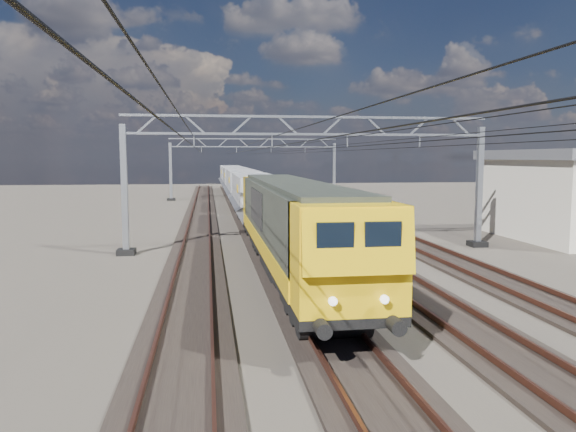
{
  "coord_description": "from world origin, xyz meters",
  "views": [
    {
      "loc": [
        -5.33,
        -25.12,
        4.96
      ],
      "look_at": [
        -1.88,
        -1.02,
        2.4
      ],
      "focal_mm": 35.0,
      "sensor_mm": 36.0,
      "label": 1
    }
  ],
  "objects": [
    {
      "name": "ground",
      "position": [
        0.0,
        0.0,
        0.0
      ],
      "size": [
        160.0,
        160.0,
        0.0
      ],
      "primitive_type": "plane",
      "color": "black",
      "rests_on": "ground"
    },
    {
      "name": "track_outer_west",
      "position": [
        -6.0,
        0.0,
        0.07
      ],
      "size": [
        2.6,
        140.0,
        0.3
      ],
      "color": "black",
      "rests_on": "ground"
    },
    {
      "name": "track_loco",
      "position": [
        -2.0,
        0.0,
        0.07
      ],
      "size": [
        2.6,
        140.0,
        0.3
      ],
      "color": "black",
      "rests_on": "ground"
    },
    {
      "name": "track_inner_east",
      "position": [
        2.0,
        0.0,
        0.07
      ],
      "size": [
        2.6,
        140.0,
        0.3
      ],
      "color": "black",
      "rests_on": "ground"
    },
    {
      "name": "track_outer_east",
      "position": [
        6.0,
        0.0,
        0.07
      ],
      "size": [
        2.6,
        140.0,
        0.3
      ],
      "color": "black",
      "rests_on": "ground"
    },
    {
      "name": "catenary_gantry_mid",
      "position": [
        0.0,
        4.0,
        3.91
      ],
      "size": [
        19.9,
        0.9,
        7.11
      ],
      "color": "#969CA4",
      "rests_on": "ground"
    },
    {
      "name": "catenary_gantry_far",
      "position": [
        0.0,
        40.0,
        3.91
      ],
      "size": [
        19.9,
        0.9,
        7.11
      ],
      "color": "#969CA4",
      "rests_on": "ground"
    },
    {
      "name": "overhead_wires",
      "position": [
        0.0,
        8.0,
        5.75
      ],
      "size": [
        12.03,
        140.0,
        0.53
      ],
      "color": "black",
      "rests_on": "ground"
    },
    {
      "name": "locomotive",
      "position": [
        -2.0,
        -2.91,
        2.33
      ],
      "size": [
        2.76,
        21.1,
        3.62
      ],
      "color": "black",
      "rests_on": "ground"
    },
    {
      "name": "hopper_wagon_lead",
      "position": [
        -2.0,
        14.79,
        2.23
      ],
      "size": [
        3.38,
        13.0,
        3.25
      ],
      "color": "black",
      "rests_on": "ground"
    },
    {
      "name": "hopper_wagon_mid",
      "position": [
        -2.0,
        28.99,
        2.23
      ],
      "size": [
        3.38,
        13.0,
        3.25
      ],
      "color": "black",
      "rests_on": "ground"
    },
    {
      "name": "hopper_wagon_third",
      "position": [
        -2.0,
        43.19,
        2.23
      ],
      "size": [
        3.38,
        13.0,
        3.25
      ],
      "color": "black",
      "rests_on": "ground"
    },
    {
      "name": "hopper_wagon_fourth",
      "position": [
        -2.0,
        57.39,
        2.23
      ],
      "size": [
        3.38,
        13.0,
        3.25
      ],
      "color": "black",
      "rests_on": "ground"
    }
  ]
}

